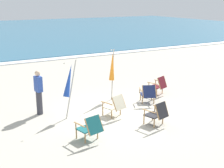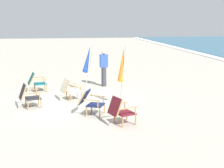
{
  "view_description": "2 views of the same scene",
  "coord_description": "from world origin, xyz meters",
  "px_view_note": "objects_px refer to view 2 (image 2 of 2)",
  "views": [
    {
      "loc": [
        -5.6,
        -9.21,
        4.09
      ],
      "look_at": [
        0.26,
        1.13,
        0.81
      ],
      "focal_mm": 50.0,
      "sensor_mm": 36.0,
      "label": 1
    },
    {
      "loc": [
        10.94,
        -0.27,
        2.92
      ],
      "look_at": [
        0.53,
        1.3,
        0.74
      ],
      "focal_mm": 50.0,
      "sensor_mm": 36.0,
      "label": 2
    }
  ],
  "objects_px": {
    "beach_chair_mid_center": "(28,95)",
    "umbrella_furled_orange": "(122,65)",
    "beach_chair_back_left": "(120,110)",
    "umbrella_furled_blue": "(88,60)",
    "beach_chair_front_left": "(90,101)",
    "beach_chair_front_right": "(36,81)",
    "person_near_chairs": "(104,68)",
    "beach_chair_far_center": "(70,89)"
  },
  "relations": [
    {
      "from": "beach_chair_front_left",
      "to": "beach_chair_mid_center",
      "type": "xyz_separation_m",
      "value": [
        -1.08,
        -2.0,
        0.01
      ]
    },
    {
      "from": "beach_chair_front_right",
      "to": "beach_chair_back_left",
      "type": "relative_size",
      "value": 1.0
    },
    {
      "from": "beach_chair_front_right",
      "to": "umbrella_furled_blue",
      "type": "distance_m",
      "value": 2.31
    },
    {
      "from": "beach_chair_front_left",
      "to": "beach_chair_mid_center",
      "type": "distance_m",
      "value": 2.27
    },
    {
      "from": "beach_chair_front_right",
      "to": "umbrella_furled_orange",
      "type": "xyz_separation_m",
      "value": [
        2.53,
        3.13,
        0.96
      ]
    },
    {
      "from": "person_near_chairs",
      "to": "beach_chair_back_left",
      "type": "bearing_deg",
      "value": -2.07
    },
    {
      "from": "beach_chair_mid_center",
      "to": "umbrella_furled_orange",
      "type": "relative_size",
      "value": 0.38
    },
    {
      "from": "beach_chair_front_right",
      "to": "umbrella_furled_orange",
      "type": "bearing_deg",
      "value": 51.11
    },
    {
      "from": "person_near_chairs",
      "to": "beach_chair_front_left",
      "type": "bearing_deg",
      "value": -12.82
    },
    {
      "from": "person_near_chairs",
      "to": "beach_chair_front_right",
      "type": "bearing_deg",
      "value": -77.34
    },
    {
      "from": "beach_chair_back_left",
      "to": "person_near_chairs",
      "type": "height_order",
      "value": "person_near_chairs"
    },
    {
      "from": "beach_chair_front_right",
      "to": "person_near_chairs",
      "type": "xyz_separation_m",
      "value": [
        -0.65,
        2.89,
        0.41
      ]
    },
    {
      "from": "beach_chair_mid_center",
      "to": "person_near_chairs",
      "type": "bearing_deg",
      "value": 136.32
    },
    {
      "from": "beach_chair_far_center",
      "to": "umbrella_furled_orange",
      "type": "bearing_deg",
      "value": 63.13
    },
    {
      "from": "beach_chair_back_left",
      "to": "umbrella_furled_blue",
      "type": "distance_m",
      "value": 4.52
    },
    {
      "from": "beach_chair_mid_center",
      "to": "beach_chair_front_right",
      "type": "bearing_deg",
      "value": 178.79
    },
    {
      "from": "beach_chair_mid_center",
      "to": "umbrella_furled_blue",
      "type": "relative_size",
      "value": 0.4
    },
    {
      "from": "beach_chair_mid_center",
      "to": "umbrella_furled_blue",
      "type": "distance_m",
      "value": 3.22
    },
    {
      "from": "beach_chair_back_left",
      "to": "umbrella_furled_blue",
      "type": "height_order",
      "value": "umbrella_furled_blue"
    },
    {
      "from": "beach_chair_front_right",
      "to": "person_near_chairs",
      "type": "bearing_deg",
      "value": 102.66
    },
    {
      "from": "beach_chair_front_left",
      "to": "person_near_chairs",
      "type": "height_order",
      "value": "person_near_chairs"
    },
    {
      "from": "beach_chair_front_right",
      "to": "beach_chair_front_left",
      "type": "bearing_deg",
      "value": 29.0
    },
    {
      "from": "beach_chair_far_center",
      "to": "person_near_chairs",
      "type": "xyz_separation_m",
      "value": [
        -2.27,
        1.55,
        0.41
      ]
    },
    {
      "from": "beach_chair_mid_center",
      "to": "beach_chair_front_left",
      "type": "bearing_deg",
      "value": 61.68
    },
    {
      "from": "beach_chair_far_center",
      "to": "person_near_chairs",
      "type": "relative_size",
      "value": 0.53
    },
    {
      "from": "beach_chair_front_right",
      "to": "umbrella_furled_orange",
      "type": "relative_size",
      "value": 0.4
    },
    {
      "from": "beach_chair_front_left",
      "to": "person_near_chairs",
      "type": "distance_m",
      "value": 4.29
    },
    {
      "from": "beach_chair_mid_center",
      "to": "person_near_chairs",
      "type": "relative_size",
      "value": 0.5
    },
    {
      "from": "beach_chair_far_center",
      "to": "umbrella_furled_orange",
      "type": "xyz_separation_m",
      "value": [
        0.91,
        1.79,
        0.96
      ]
    },
    {
      "from": "umbrella_furled_blue",
      "to": "umbrella_furled_orange",
      "type": "distance_m",
      "value": 2.52
    },
    {
      "from": "umbrella_furled_blue",
      "to": "person_near_chairs",
      "type": "bearing_deg",
      "value": 138.35
    },
    {
      "from": "beach_chair_front_left",
      "to": "beach_chair_far_center",
      "type": "height_order",
      "value": "beach_chair_far_center"
    },
    {
      "from": "umbrella_furled_orange",
      "to": "umbrella_furled_blue",
      "type": "bearing_deg",
      "value": -156.28
    },
    {
      "from": "person_near_chairs",
      "to": "umbrella_furled_blue",
      "type": "bearing_deg",
      "value": -41.65
    },
    {
      "from": "beach_chair_back_left",
      "to": "beach_chair_front_left",
      "type": "bearing_deg",
      "value": -145.58
    },
    {
      "from": "beach_chair_mid_center",
      "to": "umbrella_furled_orange",
      "type": "bearing_deg",
      "value": 88.32
    },
    {
      "from": "beach_chair_front_right",
      "to": "beach_chair_mid_center",
      "type": "relative_size",
      "value": 1.04
    },
    {
      "from": "beach_chair_back_left",
      "to": "beach_chair_front_left",
      "type": "xyz_separation_m",
      "value": [
        -1.1,
        -0.76,
        -0.01
      ]
    },
    {
      "from": "beach_chair_far_center",
      "to": "umbrella_furled_orange",
      "type": "relative_size",
      "value": 0.41
    },
    {
      "from": "umbrella_furled_blue",
      "to": "person_near_chairs",
      "type": "xyz_separation_m",
      "value": [
        -0.87,
        0.77,
        -0.48
      ]
    },
    {
      "from": "beach_chair_front_left",
      "to": "umbrella_furled_blue",
      "type": "relative_size",
      "value": 0.46
    },
    {
      "from": "beach_chair_back_left",
      "to": "umbrella_furled_orange",
      "type": "height_order",
      "value": "umbrella_furled_orange"
    }
  ]
}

